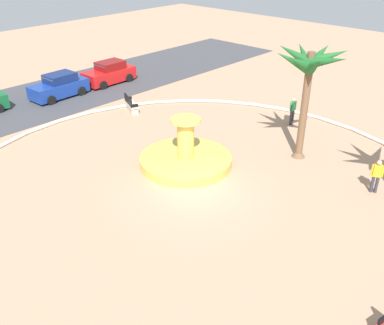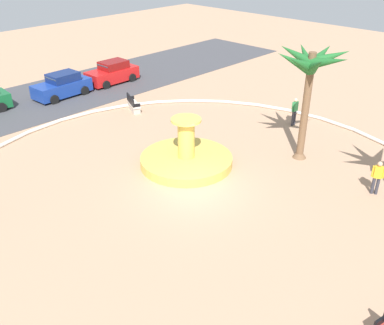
{
  "view_description": "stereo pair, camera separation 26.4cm",
  "coord_description": "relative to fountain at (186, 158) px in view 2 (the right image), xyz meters",
  "views": [
    {
      "loc": [
        -12.37,
        -11.42,
        10.4
      ],
      "look_at": [
        0.43,
        0.58,
        1.0
      ],
      "focal_mm": 40.66,
      "sensor_mm": 36.0,
      "label": 1
    },
    {
      "loc": [
        -12.19,
        -11.61,
        10.4
      ],
      "look_at": [
        0.43,
        0.58,
        1.0
      ],
      "focal_mm": 40.66,
      "sensor_mm": 36.0,
      "label": 2
    }
  ],
  "objects": [
    {
      "name": "person_cyclist_helmet",
      "position": [
        3.88,
        -7.94,
        0.56
      ],
      "size": [
        0.33,
        0.49,
        1.61
      ],
      "color": "#33333D",
      "rests_on": "ground"
    },
    {
      "name": "parked_car_second",
      "position": [
        1.16,
        13.36,
        0.44
      ],
      "size": [
        4.08,
        2.07,
        1.67
      ],
      "color": "navy",
      "rests_on": "ground"
    },
    {
      "name": "plaza_curb",
      "position": [
        -1.42,
        -1.93,
        -0.24
      ],
      "size": [
        22.93,
        22.93,
        0.2
      ],
      "primitive_type": "torus",
      "color": "silver",
      "rests_on": "ground"
    },
    {
      "name": "ground_plane",
      "position": [
        -1.42,
        -1.93,
        -0.34
      ],
      "size": [
        80.0,
        80.0,
        0.0
      ],
      "primitive_type": "plane",
      "color": "tan"
    },
    {
      "name": "parked_car_third",
      "position": [
        5.49,
        13.37,
        0.44
      ],
      "size": [
        4.02,
        1.95,
        1.67
      ],
      "color": "red",
      "rests_on": "ground"
    },
    {
      "name": "fountain",
      "position": [
        0.0,
        0.0,
        0.0
      ],
      "size": [
        4.61,
        4.61,
        2.48
      ],
      "color": "gold",
      "rests_on": "ground"
    },
    {
      "name": "bench_east",
      "position": [
        2.88,
        7.68,
        0.01
      ],
      "size": [
        1.11,
        1.66,
        1.0
      ],
      "color": "beige",
      "rests_on": "ground"
    },
    {
      "name": "street_asphalt",
      "position": [
        -1.42,
        13.93,
        -0.33
      ],
      "size": [
        48.0,
        8.0,
        0.03
      ],
      "primitive_type": "cube",
      "color": "#424247",
      "rests_on": "ground"
    },
    {
      "name": "palm_tree_near_fountain",
      "position": [
        4.63,
        -3.64,
        4.26
      ],
      "size": [
        3.68,
        3.73,
        5.72
      ],
      "color": "brown",
      "rests_on": "ground"
    },
    {
      "name": "person_cyclist_photo",
      "position": [
        8.04,
        -1.12,
        0.62
      ],
      "size": [
        0.53,
        0.24,
        1.71
      ],
      "color": "#33333D",
      "rests_on": "ground"
    }
  ]
}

